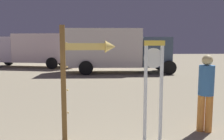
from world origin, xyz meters
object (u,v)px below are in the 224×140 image
(standing_clock, at_px, (153,81))
(box_truck_near, at_px, (114,49))
(person_near_clock, at_px, (206,89))
(box_truck_far, at_px, (36,49))
(arrow_sign, at_px, (82,67))

(standing_clock, relative_size, box_truck_near, 0.28)
(person_near_clock, distance_m, box_truck_far, 16.40)
(person_near_clock, height_order, box_truck_far, box_truck_far)
(arrow_sign, relative_size, person_near_clock, 1.35)
(arrow_sign, relative_size, box_truck_far, 0.31)
(person_near_clock, relative_size, box_truck_far, 0.23)
(standing_clock, relative_size, box_truck_far, 0.27)
(person_near_clock, bearing_deg, box_truck_far, 118.36)
(arrow_sign, distance_m, box_truck_far, 15.56)
(arrow_sign, distance_m, box_truck_near, 10.96)
(standing_clock, bearing_deg, person_near_clock, 21.17)
(box_truck_near, relative_size, box_truck_far, 0.97)
(box_truck_near, bearing_deg, standing_clock, -89.04)
(box_truck_far, bearing_deg, person_near_clock, -61.64)
(person_near_clock, bearing_deg, arrow_sign, -173.58)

